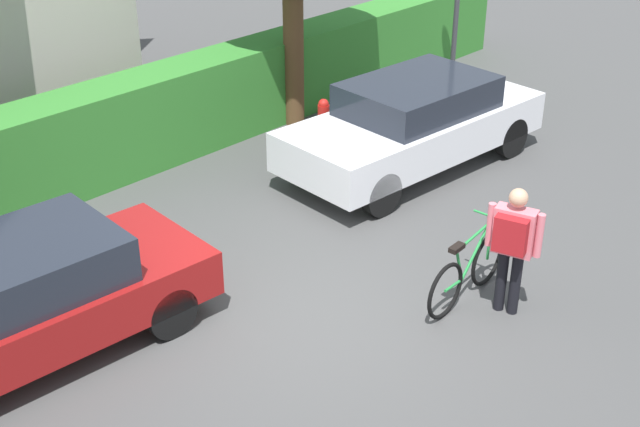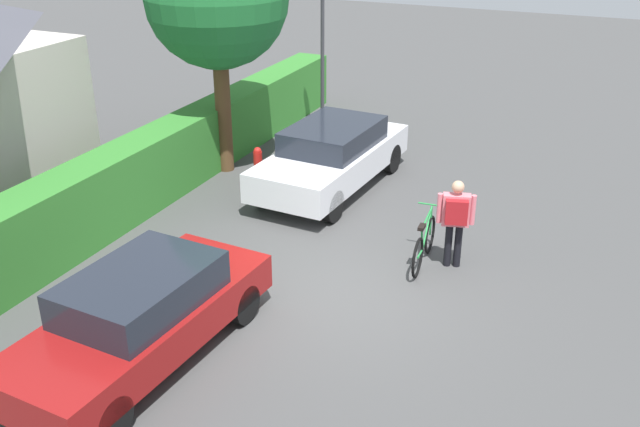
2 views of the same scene
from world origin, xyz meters
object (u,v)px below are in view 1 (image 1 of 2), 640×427
bicycle (467,272)px  person_rider (513,240)px  parked_car_near (14,303)px  parked_car_far (414,122)px  fire_hydrant (323,121)px

bicycle → person_rider: size_ratio=1.02×
bicycle → person_rider: bearing=-77.8°
parked_car_near → person_rider: 5.56m
parked_car_near → parked_car_far: parked_car_far is taller
parked_car_near → fire_hydrant: parked_car_near is taller
bicycle → parked_car_far: bearing=48.0°
bicycle → person_rider: (0.11, -0.50, 0.59)m
bicycle → person_rider: 0.78m
parked_car_far → person_rider: person_rider is taller
parked_car_near → fire_hydrant: bearing=14.4°
parked_car_far → fire_hydrant: 1.76m
parked_car_near → bicycle: 5.19m
person_rider → parked_car_far: bearing=53.6°
fire_hydrant → parked_car_near: bearing=-165.6°
person_rider → fire_hydrant: person_rider is taller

